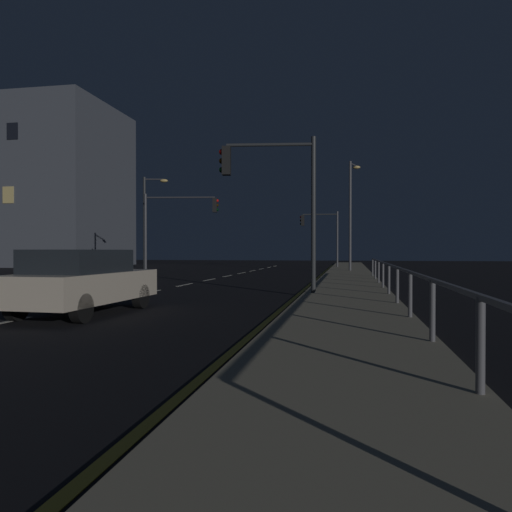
{
  "coord_description": "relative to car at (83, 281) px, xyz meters",
  "views": [
    {
      "loc": [
        7.28,
        -4.32,
        1.55
      ],
      "look_at": [
        1.83,
        24.62,
        1.23
      ],
      "focal_mm": 34.82,
      "sensor_mm": 36.0,
      "label": 1
    }
  ],
  "objects": [
    {
      "name": "sidewalk_right",
      "position": [
        6.3,
        10.81,
        -0.75
      ],
      "size": [
        2.92,
        77.0,
        0.14
      ],
      "primitive_type": "cube",
      "color": "gray",
      "rests_on": "ground"
    },
    {
      "name": "traffic_light_far_center",
      "position": [
        -4.94,
        20.61,
        3.01
      ],
      "size": [
        4.96,
        0.94,
        5.35
      ],
      "color": "#4C4C51",
      "rests_on": "ground"
    },
    {
      "name": "barrier_fence",
      "position": [
        7.61,
        4.18,
        0.05
      ],
      "size": [
        0.09,
        25.84,
        0.98
      ],
      "color": "#59595E",
      "rests_on": "sidewalk_right"
    },
    {
      "name": "street_lamp_across_street",
      "position": [
        -7.37,
        21.42,
        3.19
      ],
      "size": [
        1.69,
        0.56,
        6.64
      ],
      "color": "#2D3033",
      "rests_on": "ground"
    },
    {
      "name": "car",
      "position": [
        0.0,
        0.0,
        0.0
      ],
      "size": [
        1.98,
        4.46,
        1.57
      ],
      "color": "beige",
      "rests_on": "ground"
    },
    {
      "name": "ground_plane",
      "position": [
        -0.94,
        10.81,
        -0.82
      ],
      "size": [
        112.0,
        112.0,
        0.0
      ],
      "primitive_type": "plane",
      "color": "black",
      "rests_on": "ground"
    },
    {
      "name": "lane_edge_line",
      "position": [
        4.59,
        15.81,
        -0.82
      ],
      "size": [
        0.14,
        53.0,
        0.01
      ],
      "color": "gold",
      "rests_on": "ground"
    },
    {
      "name": "traffic_light_mid_left",
      "position": [
        3.84,
        32.87,
        2.72
      ],
      "size": [
        3.35,
        0.4,
        4.84
      ],
      "color": "#4C4C51",
      "rests_on": "sidewalk_right"
    },
    {
      "name": "lane_markings_center",
      "position": [
        -0.94,
        14.31,
        -0.82
      ],
      "size": [
        0.14,
        50.0,
        0.01
      ],
      "color": "silver",
      "rests_on": "ground"
    },
    {
      "name": "traffic_light_far_left",
      "position": [
        3.81,
        5.36,
        2.94
      ],
      "size": [
        3.22,
        0.64,
        5.19
      ],
      "color": "#2D3033",
      "rests_on": "sidewalk_right"
    },
    {
      "name": "street_lamp_mid_block",
      "position": [
        6.48,
        24.81,
        3.88
      ],
      "size": [
        0.81,
        1.44,
        7.71
      ],
      "color": "#4C4C51",
      "rests_on": "sidewalk_right"
    },
    {
      "name": "building_distant",
      "position": [
        -29.35,
        34.76,
        7.18
      ],
      "size": [
        24.51,
        12.49,
        16.01
      ],
      "color": "#4C515B",
      "rests_on": "ground"
    }
  ]
}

